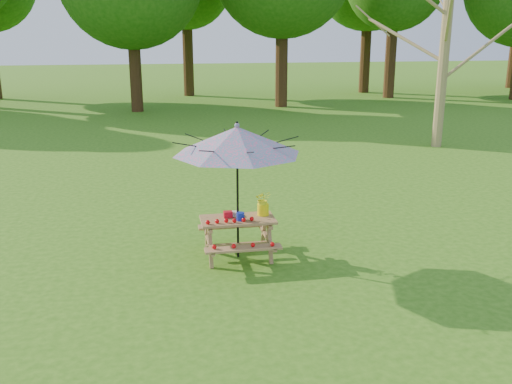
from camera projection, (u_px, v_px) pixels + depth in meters
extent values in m
plane|color=#336C14|center=(335.00, 317.00, 7.43)|extent=(120.00, 120.00, 0.00)
cylinder|color=olive|center=(444.00, 59.00, 17.65)|extent=(0.44, 0.44, 5.49)
cube|color=#946843|center=(238.00, 220.00, 9.24)|extent=(1.20, 0.62, 0.04)
cube|color=#946843|center=(243.00, 249.00, 8.80)|extent=(1.20, 0.22, 0.04)
cube|color=#946843|center=(233.00, 225.00, 9.84)|extent=(1.20, 0.22, 0.04)
cylinder|color=black|center=(238.00, 191.00, 9.11)|extent=(0.04, 0.04, 2.25)
cone|color=teal|center=(237.00, 141.00, 8.88)|extent=(2.19, 2.19, 0.44)
sphere|color=teal|center=(237.00, 125.00, 8.82)|extent=(0.08, 0.08, 0.08)
cube|color=red|center=(228.00, 214.00, 9.28)|extent=(0.14, 0.12, 0.10)
cylinder|color=#1628B6|center=(240.00, 217.00, 9.12)|extent=(0.13, 0.13, 0.13)
cube|color=white|center=(235.00, 214.00, 9.36)|extent=(0.13, 0.13, 0.07)
cylinder|color=#FFEE0D|center=(263.00, 209.00, 9.38)|extent=(0.19, 0.19, 0.19)
imported|color=yellow|center=(263.00, 199.00, 9.33)|extent=(0.27, 0.24, 0.29)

